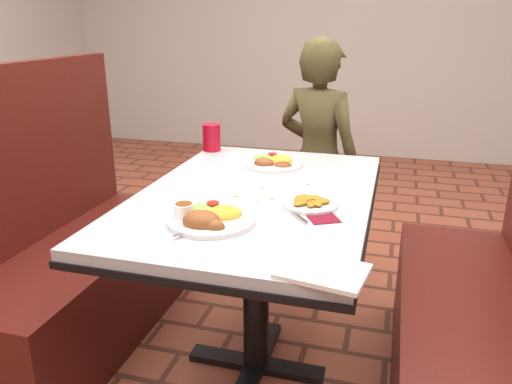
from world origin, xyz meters
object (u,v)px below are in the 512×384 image
at_px(far_dinner_plate, 273,160).
at_px(plantain_plate, 310,203).
at_px(booth_bench_right, 481,329).
at_px(near_dinner_plate, 209,214).
at_px(dining_table, 256,217).
at_px(diner_person, 318,161).
at_px(booth_bench_left, 75,269).
at_px(red_tumbler, 212,137).

distance_m(far_dinner_plate, plantain_plate, 0.49).
height_order(booth_bench_right, near_dinner_plate, booth_bench_right).
height_order(dining_table, diner_person, diner_person).
bearing_deg(booth_bench_right, far_dinner_plate, 156.98).
relative_size(booth_bench_right, diner_person, 0.96).
bearing_deg(diner_person, booth_bench_right, 147.60).
xyz_separation_m(booth_bench_right, diner_person, (-0.72, 0.91, 0.30)).
relative_size(dining_table, near_dinner_plate, 4.56).
bearing_deg(dining_table, booth_bench_right, 0.00).
xyz_separation_m(dining_table, booth_bench_right, (0.80, 0.00, -0.32)).
bearing_deg(booth_bench_left, dining_table, 0.00).
xyz_separation_m(plantain_plate, red_tumbler, (-0.57, 0.60, 0.05)).
distance_m(dining_table, near_dinner_plate, 0.34).
relative_size(near_dinner_plate, red_tumbler, 2.15).
bearing_deg(booth_bench_left, red_tumbler, 49.51).
xyz_separation_m(near_dinner_plate, far_dinner_plate, (0.03, 0.66, -0.01)).
distance_m(dining_table, booth_bench_right, 0.86).
bearing_deg(plantain_plate, near_dinner_plate, -140.25).
height_order(far_dinner_plate, red_tumbler, red_tumbler).
bearing_deg(near_dinner_plate, dining_table, 79.33).
bearing_deg(far_dinner_plate, booth_bench_right, -23.02).
xyz_separation_m(dining_table, booth_bench_left, (-0.80, 0.00, -0.32)).
bearing_deg(diner_person, near_dinner_plate, 102.87).
distance_m(dining_table, far_dinner_plate, 0.37).
distance_m(near_dinner_plate, plantain_plate, 0.35).
bearing_deg(near_dinner_plate, booth_bench_left, 157.30).
bearing_deg(red_tumbler, far_dinner_plate, -26.02).
bearing_deg(near_dinner_plate, far_dinner_plate, 87.03).
relative_size(plantain_plate, red_tumbler, 1.45).
distance_m(diner_person, plantain_plate, 1.01).
bearing_deg(far_dinner_plate, near_dinner_plate, -92.97).
relative_size(far_dinner_plate, red_tumbler, 2.00).
relative_size(dining_table, booth_bench_left, 1.01).
bearing_deg(booth_bench_left, plantain_plate, -4.90).
distance_m(dining_table, plantain_plate, 0.25).
height_order(diner_person, far_dinner_plate, diner_person).
height_order(diner_person, plantain_plate, diner_person).
distance_m(booth_bench_left, far_dinner_plate, 0.96).
height_order(booth_bench_left, near_dinner_plate, booth_bench_left).
height_order(booth_bench_left, diner_person, diner_person).
xyz_separation_m(dining_table, diner_person, (0.08, 0.91, -0.03)).
relative_size(dining_table, plantain_plate, 6.78).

